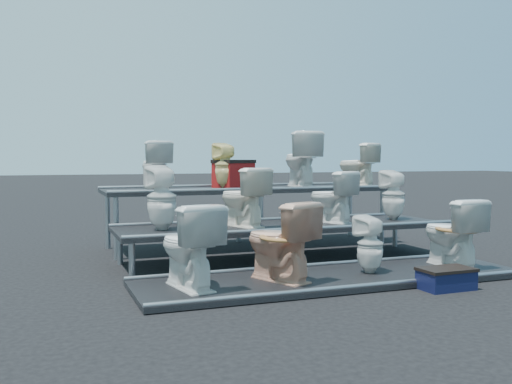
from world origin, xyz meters
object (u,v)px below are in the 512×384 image
object	(u,v)px
toilet_3	(451,232)
toilet_7	(393,195)
toilet_5	(243,197)
toilet_9	(225,165)
toilet_8	(155,166)
toilet_1	(279,241)
step_stool	(446,280)
toilet_0	(189,246)
toilet_10	(301,160)
toilet_4	(162,198)
toilet_11	(357,165)
toilet_2	(370,244)
red_crate	(233,175)
toilet_6	(331,197)

from	to	relation	value
toilet_3	toilet_7	bearing A→B (deg)	-95.80
toilet_5	toilet_9	world-z (taller)	toilet_9
toilet_8	toilet_1	bearing A→B (deg)	104.48
toilet_8	step_stool	size ratio (longest dim) A/B	1.30
toilet_0	toilet_10	world-z (taller)	toilet_10
toilet_4	toilet_11	xyz separation A→B (m)	(3.38, 1.30, 0.36)
toilet_0	step_stool	bearing A→B (deg)	153.95
toilet_2	toilet_5	size ratio (longest dim) A/B	0.86
toilet_0	toilet_8	world-z (taller)	toilet_8
toilet_10	toilet_11	size ratio (longest dim) A/B	1.24
toilet_7	toilet_8	xyz separation A→B (m)	(-3.00, 1.30, 0.40)
toilet_8	red_crate	size ratio (longest dim) A/B	1.33
toilet_1	toilet_4	xyz separation A→B (m)	(-0.93, 1.30, 0.38)
toilet_10	step_stool	xyz separation A→B (m)	(0.02, -3.32, -1.18)
toilet_7	toilet_6	bearing A→B (deg)	-1.26
toilet_6	toilet_11	bearing A→B (deg)	-150.88
toilet_5	step_stool	xyz separation A→B (m)	(1.42, -2.02, -0.73)
toilet_8	toilet_2	bearing A→B (deg)	123.25
toilet_9	toilet_1	bearing A→B (deg)	72.64
toilet_9	red_crate	bearing A→B (deg)	-156.91
toilet_11	step_stool	xyz separation A→B (m)	(-0.96, -3.32, -1.10)
toilet_6	toilet_8	world-z (taller)	toilet_8
toilet_3	toilet_4	bearing A→B (deg)	-24.21
toilet_0	toilet_5	bearing A→B (deg)	-137.36
toilet_9	step_stool	size ratio (longest dim) A/B	1.28
step_stool	toilet_0	bearing A→B (deg)	162.90
toilet_2	toilet_9	bearing A→B (deg)	-87.02
toilet_2	toilet_5	xyz separation A→B (m)	(-1.00, 1.30, 0.45)
toilet_10	toilet_6	bearing A→B (deg)	89.44
toilet_6	step_stool	bearing A→B (deg)	76.47
toilet_5	step_stool	size ratio (longest dim) A/B	1.40
toilet_9	toilet_6	bearing A→B (deg)	116.77
toilet_6	toilet_10	distance (m)	1.40
toilet_5	toilet_7	xyz separation A→B (m)	(2.18, 0.00, -0.02)
toilet_5	toilet_10	size ratio (longest dim) A/B	0.87
toilet_3	toilet_2	bearing A→B (deg)	-1.27
toilet_8	toilet_10	xyz separation A→B (m)	(2.22, 0.00, 0.08)
toilet_0	toilet_9	xyz separation A→B (m)	(1.20, 2.60, 0.72)
toilet_6	step_stool	distance (m)	2.14
toilet_10	toilet_7	bearing A→B (deg)	128.02
toilet_0	toilet_7	world-z (taller)	toilet_7
toilet_1	toilet_6	distance (m)	1.86
toilet_2	toilet_8	xyz separation A→B (m)	(-1.82, 2.60, 0.82)
toilet_7	toilet_11	distance (m)	1.37
toilet_5	toilet_7	size ratio (longest dim) A/B	1.07
toilet_6	toilet_2	bearing A→B (deg)	60.87
toilet_5	step_stool	world-z (taller)	toilet_5
toilet_9	step_stool	bearing A→B (deg)	98.69
toilet_6	step_stool	xyz separation A→B (m)	(0.20, -2.02, -0.70)
toilet_7	toilet_10	xyz separation A→B (m)	(-0.78, 1.30, 0.48)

